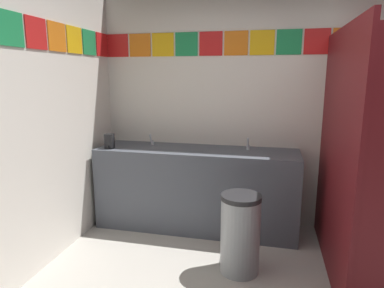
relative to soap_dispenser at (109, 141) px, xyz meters
name	(u,v)px	position (x,y,z in m)	size (l,w,h in m)	color
wall_back	(272,108)	(1.69, 0.50, 0.35)	(3.79, 0.09, 2.61)	silver
vanity_counter	(196,188)	(0.92, 0.17, -0.51)	(2.15, 0.58, 0.88)	#4C515B
faucet_left	(152,141)	(0.39, 0.26, -0.03)	(0.04, 0.10, 0.14)	silver
faucet_right	(248,145)	(1.46, 0.26, -0.03)	(0.04, 0.10, 0.14)	silver
soap_dispenser	(109,141)	(0.00, 0.00, 0.00)	(0.09, 0.09, 0.16)	black
stall_divider	(365,162)	(2.38, -0.59, 0.06)	(0.92, 1.56, 2.04)	maroon
trash_bin	(240,234)	(1.47, -0.60, -0.61)	(0.34, 0.34, 0.69)	#999EA3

